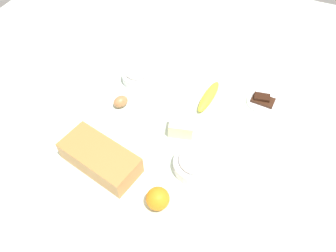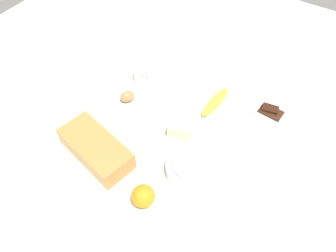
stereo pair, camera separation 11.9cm
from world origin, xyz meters
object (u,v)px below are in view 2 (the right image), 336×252
Objects in this scene: flour_bowl at (148,72)px; orange_fruit at (143,196)px; egg_near_butter at (127,96)px; butter_block at (181,129)px; chocolate_plate at (270,113)px; loaf_pan at (96,148)px; sugar_bowl at (188,166)px; banana at (216,102)px.

orange_fruit is at bearing 123.34° from flour_bowl.
flour_bowl is at bearing -87.76° from egg_near_butter.
butter_block reaches higher than chocolate_plate.
loaf_pan reaches higher than chocolate_plate.
sugar_bowl is 0.41m from egg_near_butter.
butter_block is 0.37m from chocolate_plate.
banana is at bearing -106.21° from loaf_pan.
butter_block is at bearing 47.94° from chocolate_plate.
flour_bowl is 0.34m from butter_block.
orange_fruit is (0.06, 0.18, 0.00)m from sugar_bowl.
loaf_pan is 0.51m from banana.
sugar_bowl is at bearing 100.92° from banana.
chocolate_plate is (-0.15, -0.40, -0.02)m from sugar_bowl.
chocolate_plate is (-0.21, -0.07, -0.01)m from banana.
banana is 0.36m from egg_near_butter.
loaf_pan is 1.59× the size of banana.
egg_near_butter is (-0.01, 0.16, -0.01)m from flour_bowl.
loaf_pan is at bearing 20.77° from sugar_bowl.
egg_near_butter is (0.38, -0.16, -0.01)m from sugar_bowl.
banana is 0.21m from butter_block.
orange_fruit reaches higher than chocolate_plate.
flour_bowl is (0.08, -0.44, -0.01)m from loaf_pan.
sugar_bowl is 0.43m from chocolate_plate.
sugar_bowl reaches higher than butter_block.
orange_fruit is at bearing 70.43° from sugar_bowl.
chocolate_plate is (-0.53, -0.08, -0.02)m from flour_bowl.
flour_bowl is at bearing 2.12° from banana.
butter_block is 0.69× the size of chocolate_plate.
orange_fruit is 0.31m from butter_block.
orange_fruit is at bearing 70.28° from chocolate_plate.
loaf_pan is at bearing 48.97° from chocolate_plate.
butter_block is at bearing -82.11° from orange_fruit.
orange_fruit is 0.59× the size of chocolate_plate.
butter_block is at bearing -50.75° from sugar_bowl.
sugar_bowl reaches higher than egg_near_butter.
chocolate_plate is at bearing -118.71° from loaf_pan.
loaf_pan is 0.44m from flour_bowl.
orange_fruit is (-0.25, 0.06, -0.00)m from loaf_pan.
chocolate_plate is at bearing -132.06° from butter_block.
butter_block is (0.04, 0.20, 0.01)m from banana.
sugar_bowl is at bearing 140.49° from flour_bowl.
flour_bowl is 0.32m from banana.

